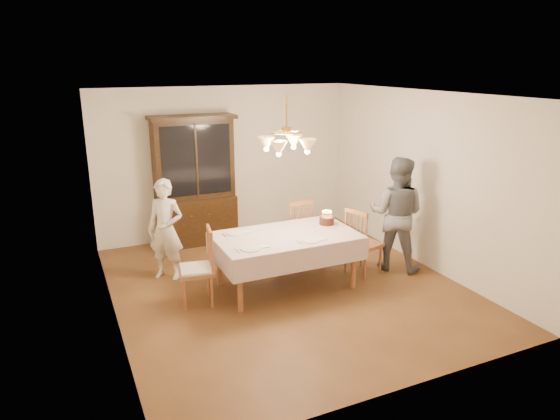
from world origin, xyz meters
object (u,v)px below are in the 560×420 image
chair_far_side (295,233)px  elderly_woman (166,230)px  china_hutch (195,183)px  birthday_cake (327,221)px  dining_table (286,240)px

chair_far_side → elderly_woman: elderly_woman is taller
china_hutch → birthday_cake: bearing=-58.0°
china_hutch → elderly_woman: 1.52m
elderly_woman → dining_table: bearing=2.8°
elderly_woman → birthday_cake: size_ratio=4.81×
dining_table → elderly_woman: 1.72m
china_hutch → birthday_cake: size_ratio=7.20×
dining_table → birthday_cake: birthday_cake is taller
birthday_cake → dining_table: bearing=-169.4°
dining_table → birthday_cake: bearing=10.6°
dining_table → elderly_woman: size_ratio=1.32×
dining_table → china_hutch: size_ratio=0.88×
elderly_woman → birthday_cake: (2.10, -0.86, 0.10)m
china_hutch → elderly_woman: (-0.78, -1.27, -0.32)m
china_hutch → chair_far_side: size_ratio=2.16×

